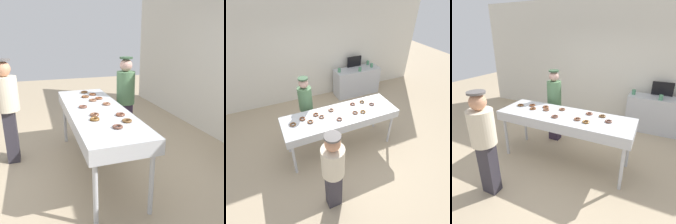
{
  "view_description": "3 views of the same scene",
  "coord_description": "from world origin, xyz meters",
  "views": [
    {
      "loc": [
        3.14,
        -0.8,
        1.96
      ],
      "look_at": [
        0.13,
        0.19,
        0.93
      ],
      "focal_mm": 38.33,
      "sensor_mm": 36.0,
      "label": 1
    },
    {
      "loc": [
        -1.35,
        -2.92,
        3.33
      ],
      "look_at": [
        -0.03,
        0.06,
        0.98
      ],
      "focal_mm": 30.32,
      "sensor_mm": 36.0,
      "label": 2
    },
    {
      "loc": [
        1.4,
        -2.89,
        2.32
      ],
      "look_at": [
        -0.02,
        0.04,
        1.0
      ],
      "focal_mm": 31.12,
      "sensor_mm": 36.0,
      "label": 3
    }
  ],
  "objects": [
    {
      "name": "prep_counter",
      "position": [
        1.56,
        2.12,
        0.44
      ],
      "size": [
        1.49,
        0.55,
        0.89
      ],
      "primitive_type": "cube",
      "color": "#B7BABF",
      "rests_on": "ground"
    },
    {
      "name": "chocolate_donut_2",
      "position": [
        -0.1,
        -0.17,
        0.98
      ],
      "size": [
        0.17,
        0.17,
        0.03
      ],
      "primitive_type": "torus",
      "rotation": [
        0.0,
        0.0,
        2.66
      ],
      "color": "brown",
      "rests_on": "fryer_conveyor"
    },
    {
      "name": "chocolate_donut_8",
      "position": [
        -1.0,
        0.04,
        0.98
      ],
      "size": [
        0.17,
        0.17,
        0.03
      ],
      "primitive_type": "torus",
      "rotation": [
        0.0,
        0.0,
        1.01
      ],
      "color": "brown",
      "rests_on": "fryer_conveyor"
    },
    {
      "name": "chocolate_donut_5",
      "position": [
        0.64,
        0.21,
        0.98
      ],
      "size": [
        0.17,
        0.17,
        0.03
      ],
      "primitive_type": "torus",
      "rotation": [
        0.0,
        0.0,
        0.8
      ],
      "color": "brown",
      "rests_on": "fryer_conveyor"
    },
    {
      "name": "chocolate_donut_3",
      "position": [
        -0.49,
        0.17,
        0.98
      ],
      "size": [
        0.17,
        0.17,
        0.03
      ],
      "primitive_type": "torus",
      "rotation": [
        0.0,
        0.0,
        2.06
      ],
      "color": "brown",
      "rests_on": "fryer_conveyor"
    },
    {
      "name": "chocolate_donut_11",
      "position": [
        0.3,
        -0.1,
        0.98
      ],
      "size": [
        0.16,
        0.16,
        0.03
      ],
      "primitive_type": "torus",
      "rotation": [
        0.0,
        0.0,
        2.72
      ],
      "color": "brown",
      "rests_on": "fryer_conveyor"
    },
    {
      "name": "chocolate_donut_1",
      "position": [
        -0.66,
        -0.01,
        0.98
      ],
      "size": [
        0.17,
        0.17,
        0.03
      ],
      "primitive_type": "torus",
      "rotation": [
        0.0,
        0.0,
        1.05
      ],
      "color": "brown",
      "rests_on": "fryer_conveyor"
    },
    {
      "name": "chocolate_donut_0",
      "position": [
        0.46,
        -0.14,
        0.98
      ],
      "size": [
        0.16,
        0.16,
        0.03
      ],
      "primitive_type": "torus",
      "rotation": [
        0.0,
        0.0,
        2.72
      ],
      "color": "brown",
      "rests_on": "fryer_conveyor"
    },
    {
      "name": "customer_waiting",
      "position": [
        -0.68,
        -1.22,
        0.94
      ],
      "size": [
        0.35,
        0.35,
        1.63
      ],
      "rotation": [
        0.0,
        0.0,
        -0.03
      ],
      "color": "#2F2C36",
      "rests_on": "ground"
    },
    {
      "name": "paper_cup_3",
      "position": [
        0.92,
        2.13,
        0.95
      ],
      "size": [
        0.09,
        0.09,
        0.12
      ],
      "primitive_type": "cylinder",
      "color": "#4C8C66",
      "rests_on": "prep_counter"
    },
    {
      "name": "worker_baker",
      "position": [
        -0.56,
        0.67,
        0.89
      ],
      "size": [
        0.31,
        0.31,
        1.61
      ],
      "rotation": [
        0.0,
        0.0,
        3.09
      ],
      "color": "#2F2438",
      "rests_on": "ground"
    },
    {
      "name": "ground_plane",
      "position": [
        0.0,
        0.0,
        0.0
      ],
      "size": [
        16.0,
        16.0,
        0.0
      ],
      "primitive_type": "plane",
      "color": "tan"
    },
    {
      "name": "menu_display",
      "position": [
        1.56,
        2.35,
        1.05
      ],
      "size": [
        0.49,
        0.04,
        0.34
      ],
      "primitive_type": "cube",
      "color": "black",
      "rests_on": "prep_counter"
    },
    {
      "name": "chocolate_donut_9",
      "position": [
        0.4,
        0.22,
        0.98
      ],
      "size": [
        0.17,
        0.17,
        0.03
      ],
      "primitive_type": "torus",
      "rotation": [
        0.0,
        0.0,
        2.43
      ],
      "color": "brown",
      "rests_on": "fryer_conveyor"
    },
    {
      "name": "chocolate_donut_6",
      "position": [
        0.79,
        0.04,
        0.98
      ],
      "size": [
        0.12,
        0.12,
        0.03
      ],
      "primitive_type": "torus",
      "rotation": [
        0.0,
        0.0,
        3.14
      ],
      "color": "brown",
      "rests_on": "fryer_conveyor"
    },
    {
      "name": "fryer_conveyor",
      "position": [
        0.0,
        0.0,
        0.87
      ],
      "size": [
        2.47,
        0.79,
        0.96
      ],
      "color": "#B7BABF",
      "rests_on": "ground"
    },
    {
      "name": "paper_cup_0",
      "position": [
        1.55,
        1.93,
        0.95
      ],
      "size": [
        0.09,
        0.09,
        0.12
      ],
      "primitive_type": "cylinder",
      "color": "#4C8C66",
      "rests_on": "prep_counter"
    },
    {
      "name": "back_wall",
      "position": [
        0.0,
        2.57,
        1.6
      ],
      "size": [
        8.0,
        0.12,
        3.21
      ],
      "primitive_type": "cube",
      "color": "silver",
      "rests_on": "ground"
    },
    {
      "name": "chocolate_donut_4",
      "position": [
        -0.78,
        0.14,
        0.98
      ],
      "size": [
        0.16,
        0.16,
        0.03
      ],
      "primitive_type": "torus",
      "rotation": [
        0.0,
        0.0,
        1.97
      ],
      "color": "brown",
      "rests_on": "fryer_conveyor"
    },
    {
      "name": "chocolate_donut_10",
      "position": [
        -0.14,
        0.19,
        0.98
      ],
      "size": [
        0.16,
        0.16,
        0.03
      ],
      "primitive_type": "torus",
      "rotation": [
        0.0,
        0.0,
        1.11
      ],
      "color": "brown",
      "rests_on": "fryer_conveyor"
    },
    {
      "name": "chocolate_donut_7",
      "position": [
        -0.4,
        0.05,
        0.98
      ],
      "size": [
        0.17,
        0.17,
        0.03
      ],
      "primitive_type": "torus",
      "rotation": [
        0.0,
        0.0,
        2.43
      ],
      "color": "brown",
      "rests_on": "fryer_conveyor"
    }
  ]
}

